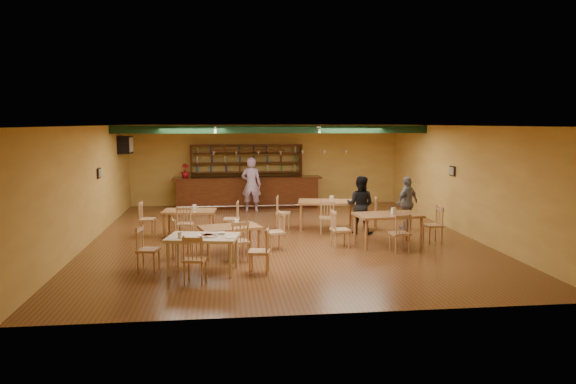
{
  "coord_description": "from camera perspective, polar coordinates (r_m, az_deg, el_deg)",
  "views": [
    {
      "loc": [
        -1.53,
        -14.3,
        3.08
      ],
      "look_at": [
        0.22,
        0.6,
        1.15
      ],
      "focal_mm": 33.71,
      "sensor_mm": 36.0,
      "label": 1
    }
  ],
  "objects": [
    {
      "name": "dining_table_a",
      "position": [
        15.07,
        -10.35,
        -3.22
      ],
      "size": [
        1.49,
        0.98,
        0.7
      ],
      "primitive_type": "cube",
      "rotation": [
        0.0,
        0.0,
        -0.1
      ],
      "color": "olive",
      "rests_on": "ground"
    },
    {
      "name": "ac_unit",
      "position": [
        18.8,
        -16.78,
        4.79
      ],
      "size": [
        0.34,
        0.7,
        0.48
      ],
      "primitive_type": "cube",
      "color": "white",
      "rests_on": "wall_left"
    },
    {
      "name": "poinsettia",
      "position": [
        19.57,
        -10.8,
        2.22
      ],
      "size": [
        0.36,
        0.36,
        0.5
      ],
      "primitive_type": "imported",
      "rotation": [
        0.0,
        0.0,
        0.35
      ],
      "color": "maroon",
      "rests_on": "bar_counter"
    },
    {
      "name": "pizza_server",
      "position": [
        11.32,
        -7.66,
        -4.45
      ],
      "size": [
        0.33,
        0.17,
        0.0
      ],
      "primitive_type": "cube",
      "rotation": [
        0.0,
        0.0,
        -0.25
      ],
      "color": "silver",
      "rests_on": "pizza_tray"
    },
    {
      "name": "napkin_stack",
      "position": [
        11.47,
        -7.14,
        -4.3
      ],
      "size": [
        0.21,
        0.17,
        0.03
      ],
      "primitive_type": "cube",
      "rotation": [
        0.0,
        0.0,
        0.08
      ],
      "color": "white",
      "rests_on": "near_table"
    },
    {
      "name": "near_table",
      "position": [
        11.37,
        -8.92,
        -6.49
      ],
      "size": [
        1.57,
        1.17,
        0.76
      ],
      "primitive_type": "cube",
      "rotation": [
        0.0,
        0.0,
        -0.19
      ],
      "color": "beige",
      "rests_on": "ground"
    },
    {
      "name": "bar_counter",
      "position": [
        19.63,
        -4.27,
        -0.05
      ],
      "size": [
        5.33,
        0.85,
        1.13
      ],
      "primitive_type": "cube",
      "color": "#38160B",
      "rests_on": "ground"
    },
    {
      "name": "dining_table_d",
      "position": [
        13.88,
        10.44,
        -3.92
      ],
      "size": [
        1.7,
        1.13,
        0.8
      ],
      "primitive_type": "cube",
      "rotation": [
        0.0,
        0.0,
        0.11
      ],
      "color": "olive",
      "rests_on": "ground"
    },
    {
      "name": "track_rail_right",
      "position": [
        17.94,
        2.71,
        6.87
      ],
      "size": [
        0.05,
        2.5,
        0.05
      ],
      "primitive_type": "cube",
      "color": "white",
      "rests_on": "ceiling"
    },
    {
      "name": "patron_right_b",
      "position": [
        16.06,
        12.47,
        -1.13
      ],
      "size": [
        0.95,
        0.82,
        1.53
      ],
      "primitive_type": "imported",
      "rotation": [
        0.0,
        0.0,
        3.75
      ],
      "color": "gray",
      "rests_on": "ground"
    },
    {
      "name": "dining_table_b",
      "position": [
        15.83,
        4.07,
        -2.41
      ],
      "size": [
        1.77,
        1.23,
        0.82
      ],
      "primitive_type": "cube",
      "rotation": [
        0.0,
        0.0,
        -0.16
      ],
      "color": "olive",
      "rests_on": "ground"
    },
    {
      "name": "side_plate",
      "position": [
        11.07,
        -6.1,
        -4.75
      ],
      "size": [
        0.26,
        0.26,
        0.01
      ],
      "primitive_type": "cylinder",
      "rotation": [
        0.0,
        0.0,
        -0.19
      ],
      "color": "white",
      "rests_on": "near_table"
    },
    {
      "name": "dining_table_c",
      "position": [
        12.75,
        -6.14,
        -5.11
      ],
      "size": [
        1.54,
        1.16,
        0.68
      ],
      "primitive_type": "cube",
      "rotation": [
        0.0,
        0.0,
        0.27
      ],
      "color": "olive",
      "rests_on": "ground"
    },
    {
      "name": "parmesan_shaker",
      "position": [
        11.15,
        -11.36,
        -4.51
      ],
      "size": [
        0.09,
        0.09,
        0.11
      ],
      "primitive_type": "cylinder",
      "rotation": [
        0.0,
        0.0,
        -0.19
      ],
      "color": "#EAE5C6",
      "rests_on": "near_table"
    },
    {
      "name": "picture_right",
      "position": [
        16.22,
        16.95,
        2.13
      ],
      "size": [
        0.04,
        0.34,
        0.28
      ],
      "primitive_type": "cube",
      "color": "black",
      "rests_on": "wall_right"
    },
    {
      "name": "floor",
      "position": [
        14.71,
        -0.59,
        -4.76
      ],
      "size": [
        12.0,
        12.0,
        0.0
      ],
      "primitive_type": "plane",
      "color": "brown",
      "rests_on": "ground"
    },
    {
      "name": "track_rail_left",
      "position": [
        17.7,
        -7.64,
        6.81
      ],
      "size": [
        0.05,
        2.5,
        0.05
      ],
      "primitive_type": "cube",
      "color": "white",
      "rests_on": "ceiling"
    },
    {
      "name": "pizza_tray",
      "position": [
        11.28,
        -8.44,
        -4.56
      ],
      "size": [
        0.46,
        0.46,
        0.01
      ],
      "primitive_type": "cylinder",
      "rotation": [
        0.0,
        0.0,
        0.18
      ],
      "color": "silver",
      "rests_on": "near_table"
    },
    {
      "name": "patron_bar",
      "position": [
        18.77,
        -3.9,
        0.78
      ],
      "size": [
        0.77,
        0.58,
        1.89
      ],
      "primitive_type": "imported",
      "rotation": [
        0.0,
        0.0,
        2.94
      ],
      "color": "#7A4494",
      "rests_on": "ground"
    },
    {
      "name": "back_bar_hutch",
      "position": [
        20.19,
        -4.37,
        1.79
      ],
      "size": [
        4.13,
        0.4,
        2.28
      ],
      "primitive_type": "cube",
      "color": "#38160B",
      "rests_on": "ground"
    },
    {
      "name": "ceiling_beam",
      "position": [
        17.17,
        -1.61,
        6.63
      ],
      "size": [
        10.0,
        0.3,
        0.25
      ],
      "primitive_type": "cube",
      "color": "black",
      "rests_on": "ceiling"
    },
    {
      "name": "patron_right_a",
      "position": [
        15.17,
        7.62,
        -1.35
      ],
      "size": [
        0.98,
        0.91,
        1.61
      ],
      "primitive_type": "imported",
      "rotation": [
        0.0,
        0.0,
        2.64
      ],
      "color": "black",
      "rests_on": "ground"
    },
    {
      "name": "picture_left",
      "position": [
        15.74,
        -19.31,
        1.89
      ],
      "size": [
        0.04,
        0.34,
        0.28
      ],
      "primitive_type": "cube",
      "color": "black",
      "rests_on": "wall_left"
    }
  ]
}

